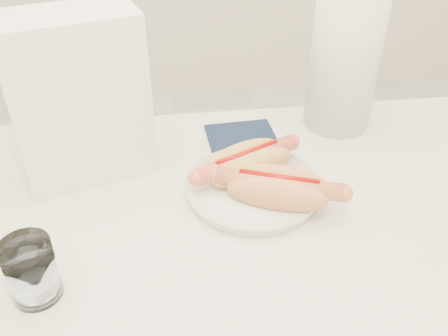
{
  "coord_description": "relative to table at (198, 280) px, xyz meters",
  "views": [
    {
      "loc": [
        -0.03,
        -0.5,
        1.25
      ],
      "look_at": [
        0.05,
        0.1,
        0.82
      ],
      "focal_mm": 39.22,
      "sensor_mm": 36.0,
      "label": 1
    }
  ],
  "objects": [
    {
      "name": "table",
      "position": [
        0.0,
        0.0,
        0.0
      ],
      "size": [
        1.2,
        0.8,
        0.75
      ],
      "color": "silver",
      "rests_on": "ground"
    },
    {
      "name": "plate",
      "position": [
        0.1,
        0.12,
        0.07
      ],
      "size": [
        0.25,
        0.25,
        0.02
      ],
      "primitive_type": "cylinder",
      "rotation": [
        0.0,
        0.0,
        0.21
      ],
      "color": "white",
      "rests_on": "table"
    },
    {
      "name": "hotdog_left",
      "position": [
        0.1,
        0.15,
        0.1
      ],
      "size": [
        0.18,
        0.13,
        0.05
      ],
      "rotation": [
        0.0,
        0.0,
        0.44
      ],
      "color": "#D8A956",
      "rests_on": "plate"
    },
    {
      "name": "hotdog_right",
      "position": [
        0.13,
        0.08,
        0.1
      ],
      "size": [
        0.19,
        0.13,
        0.05
      ],
      "rotation": [
        0.0,
        0.0,
        -0.37
      ],
      "color": "#E7965A",
      "rests_on": "plate"
    },
    {
      "name": "water_glass",
      "position": [
        -0.21,
        -0.05,
        0.1
      ],
      "size": [
        0.06,
        0.06,
        0.09
      ],
      "primitive_type": "cylinder",
      "color": "white",
      "rests_on": "table"
    },
    {
      "name": "napkin_box",
      "position": [
        -0.16,
        0.22,
        0.2
      ],
      "size": [
        0.23,
        0.17,
        0.28
      ],
      "primitive_type": "cube",
      "rotation": [
        0.0,
        0.0,
        0.28
      ],
      "color": "white",
      "rests_on": "table"
    },
    {
      "name": "navy_napkin",
      "position": [
        0.11,
        0.28,
        0.06
      ],
      "size": [
        0.13,
        0.13,
        0.01
      ],
      "primitive_type": "cube",
      "rotation": [
        0.0,
        0.0,
        0.05
      ],
      "color": "#111D36",
      "rests_on": "table"
    },
    {
      "name": "paper_towel_roll",
      "position": [
        0.31,
        0.32,
        0.2
      ],
      "size": [
        0.14,
        0.14,
        0.29
      ],
      "primitive_type": "cylinder",
      "rotation": [
        0.0,
        0.0,
        -0.11
      ],
      "color": "silver",
      "rests_on": "table"
    }
  ]
}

